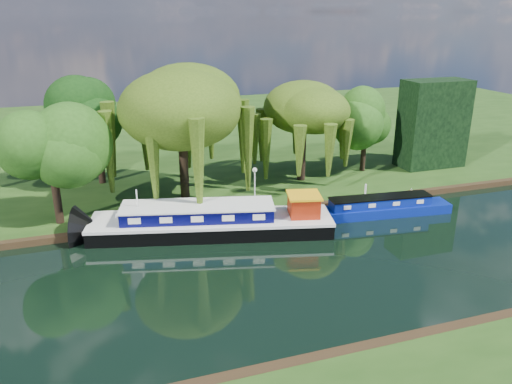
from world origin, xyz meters
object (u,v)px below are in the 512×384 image
object	(u,v)px
red_dinghy	(163,234)
white_cruiser	(412,202)
dutch_barge	(214,221)
narrowboat	(380,208)

from	to	relation	value
red_dinghy	white_cruiser	xyz separation A→B (m)	(19.64, -0.06, 0.00)
dutch_barge	white_cruiser	xyz separation A→B (m)	(16.30, 0.82, -0.85)
white_cruiser	dutch_barge	bearing A→B (deg)	101.40
dutch_barge	narrowboat	world-z (taller)	dutch_barge
red_dinghy	white_cruiser	size ratio (longest dim) A/B	1.48
dutch_barge	narrowboat	size ratio (longest dim) A/B	1.52
narrowboat	white_cruiser	size ratio (longest dim) A/B	4.71
dutch_barge	red_dinghy	size ratio (longest dim) A/B	4.85
narrowboat	white_cruiser	distance (m)	4.23
red_dinghy	dutch_barge	bearing A→B (deg)	-112.69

